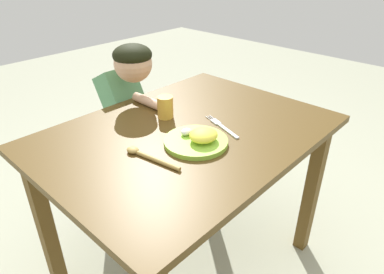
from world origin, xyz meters
TOP-DOWN VIEW (x-y plane):
  - ground_plane at (0.00, 0.00)m, footprint 8.00×8.00m
  - dining_table at (0.00, 0.00)m, footprint 1.11×0.82m
  - plate at (-0.05, -0.10)m, footprint 0.23×0.23m
  - fork at (0.11, -0.08)m, footprint 0.09×0.21m
  - spoon at (-0.24, -0.03)m, footprint 0.06×0.22m
  - drinking_cup at (0.02, 0.15)m, footprint 0.07×0.07m
  - person at (0.05, 0.47)m, footprint 0.18×0.44m

SIDE VIEW (x-z plane):
  - ground_plane at x=0.00m, z-range 0.00..0.00m
  - person at x=0.05m, z-range 0.06..1.06m
  - dining_table at x=0.00m, z-range 0.26..1.00m
  - fork at x=0.11m, z-range 0.74..0.75m
  - spoon at x=-0.24m, z-range 0.74..0.76m
  - plate at x=-0.05m, z-range 0.73..0.79m
  - drinking_cup at x=0.02m, z-range 0.74..0.84m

